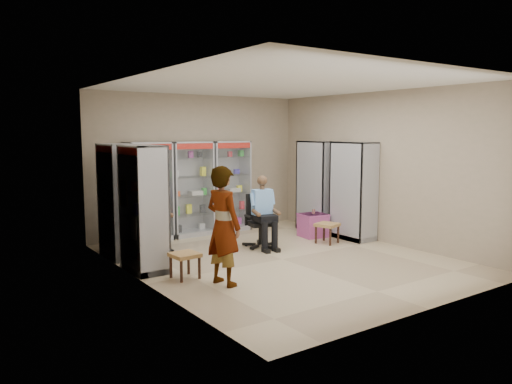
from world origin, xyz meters
TOP-DOWN VIEW (x-y plane):
  - floor at (0.00, 0.00)m, footprint 6.00×6.00m
  - room_shell at (0.00, 0.00)m, footprint 5.02×6.02m
  - cabinet_back_left at (-1.30, 2.73)m, footprint 0.90×0.50m
  - cabinet_back_mid at (-0.35, 2.73)m, footprint 0.90×0.50m
  - cabinet_back_right at (0.60, 2.73)m, footprint 0.90×0.50m
  - cabinet_right_far at (2.23, 1.60)m, footprint 0.90×0.50m
  - cabinet_right_near at (2.23, 0.50)m, footprint 0.90×0.50m
  - cabinet_left_far at (-2.23, 1.80)m, footprint 0.90×0.50m
  - cabinet_left_near at (-2.23, 0.70)m, footprint 0.90×0.50m
  - wooden_chair at (-1.55, 2.00)m, footprint 0.42×0.42m
  - seated_customer at (-1.55, 1.95)m, footprint 0.44×0.60m
  - office_chair at (0.23, 0.98)m, footprint 0.65×0.65m
  - seated_shopkeeper at (0.23, 0.93)m, footprint 0.53×0.66m
  - pink_trunk at (1.69, 1.12)m, footprint 0.57×0.55m
  - tea_glass at (1.71, 1.13)m, footprint 0.07×0.07m
  - woven_stool_a at (1.51, 0.49)m, footprint 0.51×0.51m
  - woven_stool_b at (-1.90, -0.05)m, footprint 0.42×0.42m
  - standing_man at (-1.58, -0.65)m, footprint 0.53×0.70m

SIDE VIEW (x-z plane):
  - floor at x=0.00m, z-range 0.00..0.00m
  - woven_stool_b at x=-1.90m, z-range 0.00..0.39m
  - woven_stool_a at x=1.51m, z-range 0.00..0.40m
  - pink_trunk at x=1.69m, z-range 0.00..0.49m
  - wooden_chair at x=-1.55m, z-range 0.00..0.94m
  - office_chair at x=0.23m, z-range 0.00..1.02m
  - tea_glass at x=1.71m, z-range 0.49..0.59m
  - seated_shopkeeper at x=0.23m, z-range 0.00..1.30m
  - seated_customer at x=-1.55m, z-range 0.00..1.34m
  - standing_man at x=-1.58m, z-range 0.00..1.73m
  - cabinet_back_left at x=-1.30m, z-range 0.00..2.00m
  - cabinet_back_mid at x=-0.35m, z-range 0.00..2.00m
  - cabinet_back_right at x=0.60m, z-range 0.00..2.00m
  - cabinet_right_far at x=2.23m, z-range 0.00..2.00m
  - cabinet_right_near at x=2.23m, z-range 0.00..2.00m
  - cabinet_left_far at x=-2.23m, z-range 0.00..2.00m
  - cabinet_left_near at x=-2.23m, z-range 0.00..2.00m
  - room_shell at x=0.00m, z-range 0.46..3.47m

